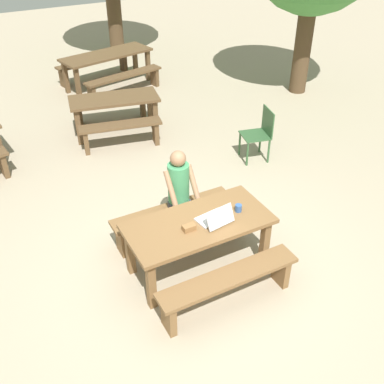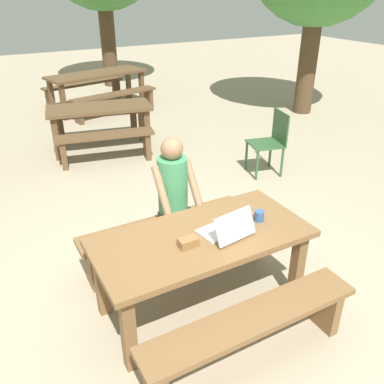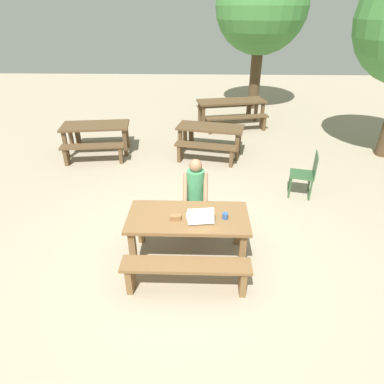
% 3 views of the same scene
% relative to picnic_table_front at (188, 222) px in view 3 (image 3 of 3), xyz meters
% --- Properties ---
extents(ground_plane, '(30.00, 30.00, 0.00)m').
position_rel_picnic_table_front_xyz_m(ground_plane, '(0.00, 0.00, -0.60)').
color(ground_plane, tan).
extents(picnic_table_front, '(1.71, 0.82, 0.71)m').
position_rel_picnic_table_front_xyz_m(picnic_table_front, '(0.00, 0.00, 0.00)').
color(picnic_table_front, brown).
rests_on(picnic_table_front, ground).
extents(bench_near, '(1.66, 0.30, 0.45)m').
position_rel_picnic_table_front_xyz_m(bench_near, '(0.00, -0.69, -0.27)').
color(bench_near, brown).
rests_on(bench_near, ground).
extents(bench_far, '(1.66, 0.30, 0.45)m').
position_rel_picnic_table_front_xyz_m(bench_far, '(0.00, 0.69, -0.27)').
color(bench_far, brown).
rests_on(bench_far, ground).
extents(laptop, '(0.40, 0.36, 0.23)m').
position_rel_picnic_table_front_xyz_m(laptop, '(0.17, -0.09, 0.16)').
color(laptop, silver).
rests_on(laptop, picnic_table_front).
extents(small_pouch, '(0.15, 0.09, 0.07)m').
position_rel_picnic_table_front_xyz_m(small_pouch, '(-0.17, -0.08, 0.14)').
color(small_pouch, olive).
rests_on(small_pouch, picnic_table_front).
extents(coffee_mug, '(0.08, 0.08, 0.09)m').
position_rel_picnic_table_front_xyz_m(coffee_mug, '(0.52, -0.04, 0.15)').
color(coffee_mug, '#335693').
rests_on(coffee_mug, picnic_table_front).
extents(person_seated, '(0.38, 0.39, 1.27)m').
position_rel_picnic_table_front_xyz_m(person_seated, '(0.09, 0.65, 0.13)').
color(person_seated, '#333847').
rests_on(person_seated, ground).
extents(plastic_chair, '(0.53, 0.53, 0.89)m').
position_rel_picnic_table_front_xyz_m(plastic_chair, '(2.21, 1.88, -0.12)').
color(plastic_chair, '#335933').
rests_on(plastic_chair, ground).
extents(picnic_table_mid, '(2.18, 1.16, 0.77)m').
position_rel_picnic_table_front_xyz_m(picnic_table_mid, '(1.08, 6.28, 0.05)').
color(picnic_table_mid, brown).
rests_on(picnic_table_mid, ground).
extents(bench_mid_south, '(1.88, 0.69, 0.46)m').
position_rel_picnic_table_front_xyz_m(bench_mid_south, '(1.22, 5.64, -0.25)').
color(bench_mid_south, brown).
rests_on(bench_mid_south, ground).
extents(bench_mid_north, '(1.88, 0.69, 0.46)m').
position_rel_picnic_table_front_xyz_m(bench_mid_north, '(0.94, 6.93, -0.25)').
color(bench_mid_north, brown).
rests_on(bench_mid_north, ground).
extents(picnic_table_rear, '(1.71, 0.99, 0.72)m').
position_rel_picnic_table_front_xyz_m(picnic_table_rear, '(0.39, 3.92, -0.01)').
color(picnic_table_rear, brown).
rests_on(picnic_table_rear, ground).
extents(bench_rear_south, '(1.48, 0.58, 0.47)m').
position_rel_picnic_table_front_xyz_m(bench_rear_south, '(0.27, 3.34, -0.26)').
color(bench_rear_south, brown).
rests_on(bench_rear_south, ground).
extents(bench_rear_north, '(1.48, 0.58, 0.47)m').
position_rel_picnic_table_front_xyz_m(bench_rear_north, '(0.51, 4.49, -0.26)').
color(bench_rear_north, brown).
rests_on(bench_rear_north, ground).
extents(picnic_table_distant, '(1.72, 0.99, 0.73)m').
position_rel_picnic_table_front_xyz_m(picnic_table_distant, '(-2.46, 3.93, 0.01)').
color(picnic_table_distant, brown).
rests_on(picnic_table_distant, ground).
extents(bench_distant_south, '(1.49, 0.49, 0.46)m').
position_rel_picnic_table_front_xyz_m(bench_distant_south, '(-2.37, 3.26, -0.27)').
color(bench_distant_south, brown).
rests_on(bench_distant_south, ground).
extents(bench_distant_north, '(1.49, 0.49, 0.46)m').
position_rel_picnic_table_front_xyz_m(bench_distant_north, '(-2.55, 4.59, -0.27)').
color(bench_distant_north, brown).
rests_on(bench_distant_north, ground).
extents(tree_right, '(2.98, 2.98, 4.78)m').
position_rel_picnic_table_front_xyz_m(tree_right, '(2.05, 8.35, 2.66)').
color(tree_right, '#4C3823').
rests_on(tree_right, ground).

